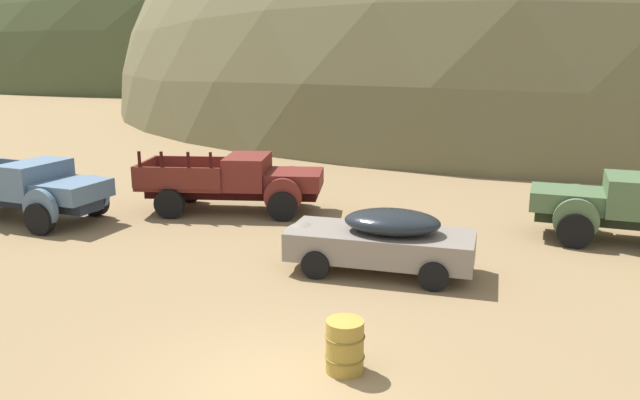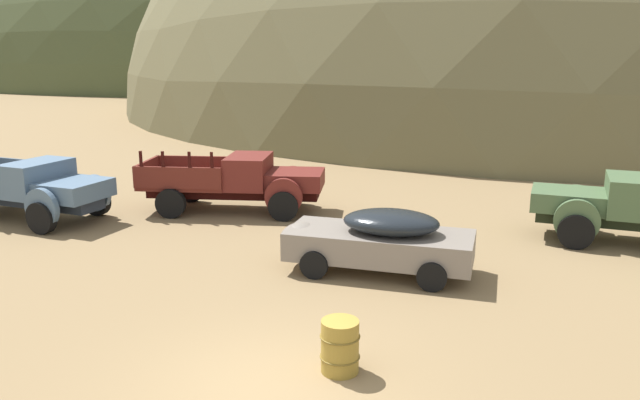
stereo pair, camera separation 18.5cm
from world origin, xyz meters
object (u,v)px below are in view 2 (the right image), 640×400
object	(u,v)px
oil_drum_by_truck	(340,346)
truck_weathered_green	(636,209)
car_primer_gray	(374,239)
truck_chalk_blue	(36,189)
truck_oxblood	(246,182)

from	to	relation	value
oil_drum_by_truck	truck_weathered_green	bearing A→B (deg)	51.73
car_primer_gray	truck_weathered_green	distance (m)	7.75
truck_chalk_blue	oil_drum_by_truck	bearing A→B (deg)	-23.35
truck_oxblood	car_primer_gray	xyz separation A→B (m)	(4.88, -4.96, -0.19)
truck_chalk_blue	car_primer_gray	world-z (taller)	truck_chalk_blue
truck_chalk_blue	oil_drum_by_truck	size ratio (longest dim) A/B	6.47
truck_oxblood	car_primer_gray	world-z (taller)	truck_oxblood
truck_oxblood	oil_drum_by_truck	bearing A→B (deg)	-69.80
truck_oxblood	truck_weathered_green	world-z (taller)	truck_oxblood
truck_oxblood	truck_weathered_green	distance (m)	11.77
car_primer_gray	truck_oxblood	bearing A→B (deg)	-40.43
truck_weathered_green	oil_drum_by_truck	bearing A→B (deg)	61.09
truck_oxblood	truck_weathered_green	size ratio (longest dim) A/B	0.92
truck_weathered_green	truck_chalk_blue	bearing A→B (deg)	12.86
truck_oxblood	car_primer_gray	size ratio (longest dim) A/B	1.28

